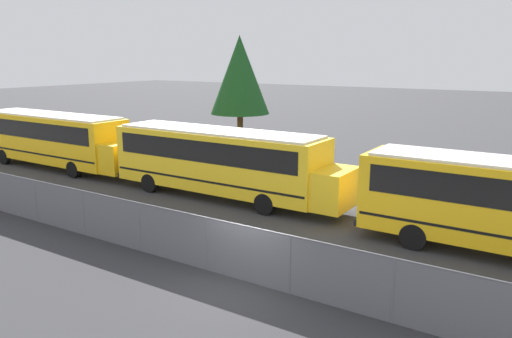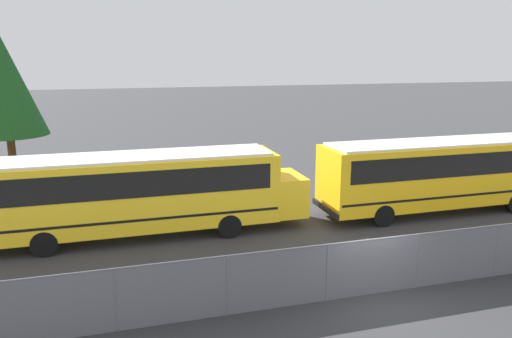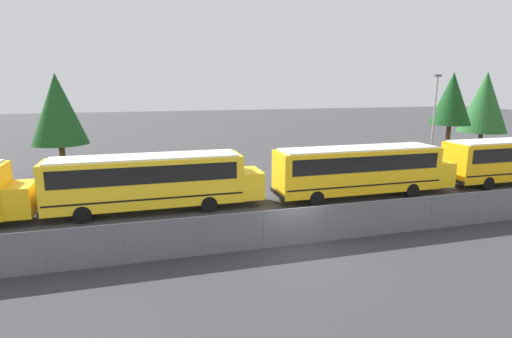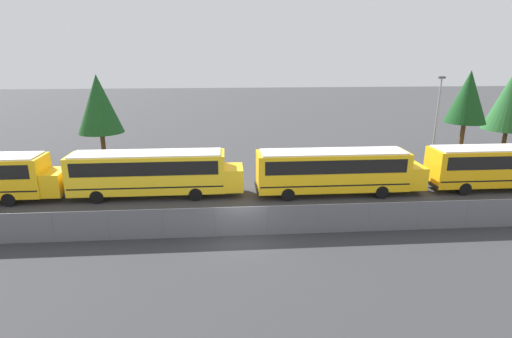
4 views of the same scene
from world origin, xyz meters
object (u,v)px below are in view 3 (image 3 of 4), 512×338
object	(u,v)px
school_bus_3	(151,179)
light_pole	(434,118)
tree_3	(452,99)
school_bus_4	(361,168)
tree_0	(485,102)
tree_1	(58,109)

from	to	relation	value
school_bus_3	light_pole	xyz separation A→B (m)	(24.59, 6.23, 2.53)
tree_3	school_bus_4	bearing A→B (deg)	-146.79
school_bus_4	light_pole	bearing A→B (deg)	31.56
school_bus_4	tree_0	world-z (taller)	tree_0
school_bus_3	tree_3	xyz separation A→B (m)	(29.59, 9.94, 4.00)
school_bus_3	light_pole	world-z (taller)	light_pole
tree_1	tree_3	xyz separation A→B (m)	(36.31, -1.35, 0.50)
school_bus_4	tree_0	distance (m)	25.75
school_bus_3	tree_1	bearing A→B (deg)	120.75
school_bus_4	tree_3	size ratio (longest dim) A/B	1.46
school_bus_4	tree_0	bearing A→B (deg)	29.41
school_bus_3	tree_1	size ratio (longest dim) A/B	1.52
tree_1	tree_3	world-z (taller)	tree_3
school_bus_4	tree_1	bearing A→B (deg)	149.65
school_bus_3	tree_0	world-z (taller)	tree_0
tree_3	tree_1	bearing A→B (deg)	177.87
school_bus_4	tree_0	xyz separation A→B (m)	(22.22, 12.53, 3.53)
tree_3	light_pole	bearing A→B (deg)	-143.36
school_bus_3	tree_1	distance (m)	13.60
school_bus_4	tree_0	size ratio (longest dim) A/B	1.43
school_bus_3	light_pole	bearing A→B (deg)	14.21
light_pole	tree_1	bearing A→B (deg)	170.81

